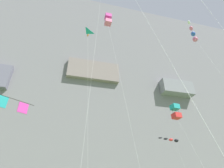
# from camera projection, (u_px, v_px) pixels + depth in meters

# --- Properties ---
(cliff_face) EXTENTS (180.00, 32.15, 77.78)m
(cliff_face) POSITION_uv_depth(u_px,v_px,m) (88.00, 90.00, 73.78)
(cliff_face) COLOR gray
(cliff_face) RESTS_ON ground
(kite_delta_far_right) EXTENTS (2.52, 3.09, 23.79)m
(kite_delta_far_right) POSITION_uv_depth(u_px,v_px,m) (86.00, 40.00, 27.49)
(kite_delta_far_right) COLOR teal
(kite_delta_far_right) RESTS_ON ground
(kite_box_far_left) EXTENTS (1.16, 5.24, 13.74)m
(kite_box_far_left) POSITION_uv_depth(u_px,v_px,m) (176.00, 112.00, 25.77)
(kite_box_far_left) COLOR teal
(kite_box_far_left) RESTS_ON ground
(kite_windsock_mid_left) EXTENTS (3.48, 6.14, 23.30)m
(kite_windsock_mid_left) POSITION_uv_depth(u_px,v_px,m) (193.00, 35.00, 26.42)
(kite_windsock_mid_left) COLOR pink
(kite_windsock_mid_left) RESTS_ON ground
(kite_windsock_mid_center) EXTENTS (5.54, 2.68, 13.71)m
(kite_windsock_mid_center) POSITION_uv_depth(u_px,v_px,m) (171.00, 140.00, 41.07)
(kite_windsock_mid_center) COLOR black
(kite_windsock_mid_center) RESTS_ON ground
(kite_box_high_center) EXTENTS (2.47, 6.54, 27.76)m
(kite_box_high_center) POSITION_uv_depth(u_px,v_px,m) (108.00, 20.00, 29.05)
(kite_box_high_center) COLOR #CC3399
(kite_box_high_center) RESTS_ON ground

